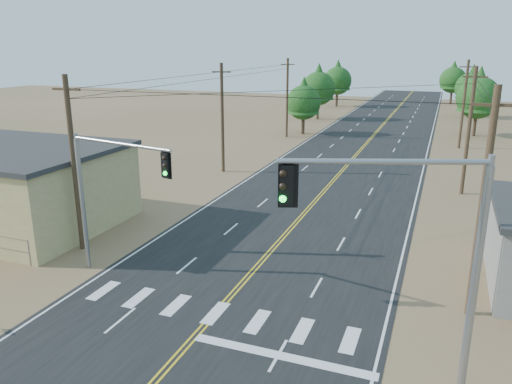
% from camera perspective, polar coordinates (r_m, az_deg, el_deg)
% --- Properties ---
extents(road, '(15.00, 200.00, 0.02)m').
position_cam_1_polar(road, '(42.33, 8.15, 0.53)').
color(road, black).
rests_on(road, ground).
extents(utility_pole_left_near, '(1.80, 0.30, 10.00)m').
position_cam_1_polar(utility_pole_left_near, '(29.74, -20.09, 3.09)').
color(utility_pole_left_near, '#4C3826').
rests_on(utility_pole_left_near, ground).
extents(utility_pole_left_mid, '(1.80, 0.30, 10.00)m').
position_cam_1_polar(utility_pole_left_mid, '(46.45, -3.87, 8.50)').
color(utility_pole_left_mid, '#4C3826').
rests_on(utility_pole_left_mid, ground).
extents(utility_pole_left_far, '(1.80, 0.30, 10.00)m').
position_cam_1_polar(utility_pole_left_far, '(65.04, 3.58, 10.75)').
color(utility_pole_left_far, '#4C3826').
rests_on(utility_pole_left_far, ground).
extents(utility_pole_right_near, '(1.80, 0.30, 10.00)m').
position_cam_1_polar(utility_pole_right_near, '(22.79, 24.46, -1.25)').
color(utility_pole_right_near, '#4C3826').
rests_on(utility_pole_right_near, ground).
extents(utility_pole_right_mid, '(1.80, 0.30, 10.00)m').
position_cam_1_polar(utility_pole_right_mid, '(42.34, 23.14, 6.47)').
color(utility_pole_right_mid, '#4C3826').
rests_on(utility_pole_right_mid, ground).
extents(utility_pole_right_far, '(1.80, 0.30, 10.00)m').
position_cam_1_polar(utility_pole_right_far, '(62.17, 22.65, 9.29)').
color(utility_pole_right_far, '#4C3826').
rests_on(utility_pole_right_far, ground).
extents(signal_mast_left, '(6.28, 1.62, 7.26)m').
position_cam_1_polar(signal_mast_left, '(25.59, -16.90, 0.93)').
color(signal_mast_left, gray).
rests_on(signal_mast_left, ground).
extents(signal_mast_right, '(6.24, 2.50, 8.32)m').
position_cam_1_polar(signal_mast_right, '(16.58, 18.31, -5.13)').
color(signal_mast_right, gray).
rests_on(signal_mast_right, ground).
extents(tree_left_near, '(4.58, 4.58, 7.63)m').
position_cam_1_polar(tree_left_near, '(67.67, 5.47, 10.54)').
color(tree_left_near, '#3F2D1E').
rests_on(tree_left_near, ground).
extents(tree_left_mid, '(5.33, 5.33, 8.88)m').
position_cam_1_polar(tree_left_mid, '(82.01, 7.16, 12.03)').
color(tree_left_mid, '#3F2D1E').
rests_on(tree_left_mid, ground).
extents(tree_left_far, '(5.39, 5.39, 8.98)m').
position_cam_1_polar(tree_left_far, '(100.31, 9.31, 12.75)').
color(tree_left_far, '#3F2D1E').
rests_on(tree_left_far, ground).
extents(tree_right_near, '(5.45, 5.45, 9.08)m').
position_cam_1_polar(tree_right_near, '(71.71, 24.09, 10.26)').
color(tree_right_near, '#3F2D1E').
rests_on(tree_right_near, ground).
extents(tree_right_mid, '(5.22, 5.22, 8.71)m').
position_cam_1_polar(tree_right_mid, '(90.35, 23.45, 11.16)').
color(tree_right_mid, '#3F2D1E').
rests_on(tree_right_mid, ground).
extents(tree_right_far, '(5.23, 5.23, 8.72)m').
position_cam_1_polar(tree_right_far, '(110.87, 21.61, 12.09)').
color(tree_right_far, '#3F2D1E').
rests_on(tree_right_far, ground).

